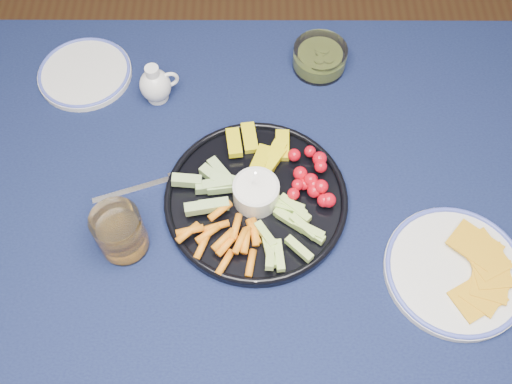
{
  "coord_description": "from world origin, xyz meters",
  "views": [
    {
      "loc": [
        0.03,
        -0.42,
        1.65
      ],
      "look_at": [
        0.03,
        0.08,
        0.78
      ],
      "focal_mm": 40.0,
      "sensor_mm": 36.0,
      "label": 1
    }
  ],
  "objects_px": {
    "pickle_bowl": "(320,58)",
    "cheese_plate": "(456,270)",
    "crudite_platter": "(255,197)",
    "juice_tumbler": "(121,234)",
    "dining_table": "(239,260)",
    "side_plate_extra": "(85,73)",
    "creamer_pitcher": "(156,85)"
  },
  "relations": [
    {
      "from": "cheese_plate",
      "to": "side_plate_extra",
      "type": "bearing_deg",
      "value": 147.85
    },
    {
      "from": "dining_table",
      "to": "creamer_pitcher",
      "type": "height_order",
      "value": "creamer_pitcher"
    },
    {
      "from": "crudite_platter",
      "to": "cheese_plate",
      "type": "xyz_separation_m",
      "value": [
        0.34,
        -0.13,
        -0.01
      ]
    },
    {
      "from": "juice_tumbler",
      "to": "cheese_plate",
      "type": "bearing_deg",
      "value": -5.19
    },
    {
      "from": "crudite_platter",
      "to": "pickle_bowl",
      "type": "relative_size",
      "value": 2.99
    },
    {
      "from": "creamer_pitcher",
      "to": "pickle_bowl",
      "type": "relative_size",
      "value": 0.78
    },
    {
      "from": "dining_table",
      "to": "side_plate_extra",
      "type": "bearing_deg",
      "value": 130.7
    },
    {
      "from": "dining_table",
      "to": "side_plate_extra",
      "type": "height_order",
      "value": "side_plate_extra"
    },
    {
      "from": "cheese_plate",
      "to": "crudite_platter",
      "type": "bearing_deg",
      "value": 158.24
    },
    {
      "from": "crudite_platter",
      "to": "creamer_pitcher",
      "type": "height_order",
      "value": "crudite_platter"
    },
    {
      "from": "crudite_platter",
      "to": "juice_tumbler",
      "type": "distance_m",
      "value": 0.24
    },
    {
      "from": "cheese_plate",
      "to": "side_plate_extra",
      "type": "height_order",
      "value": "cheese_plate"
    },
    {
      "from": "dining_table",
      "to": "side_plate_extra",
      "type": "xyz_separation_m",
      "value": [
        -0.32,
        0.37,
        0.1
      ]
    },
    {
      "from": "creamer_pitcher",
      "to": "juice_tumbler",
      "type": "xyz_separation_m",
      "value": [
        -0.03,
        -0.33,
        0.01
      ]
    },
    {
      "from": "crudite_platter",
      "to": "juice_tumbler",
      "type": "relative_size",
      "value": 3.35
    },
    {
      "from": "pickle_bowl",
      "to": "creamer_pitcher",
      "type": "bearing_deg",
      "value": -165.78
    },
    {
      "from": "dining_table",
      "to": "side_plate_extra",
      "type": "relative_size",
      "value": 8.73
    },
    {
      "from": "creamer_pitcher",
      "to": "juice_tumbler",
      "type": "distance_m",
      "value": 0.33
    },
    {
      "from": "dining_table",
      "to": "creamer_pitcher",
      "type": "distance_m",
      "value": 0.38
    },
    {
      "from": "creamer_pitcher",
      "to": "juice_tumbler",
      "type": "bearing_deg",
      "value": -95.0
    },
    {
      "from": "juice_tumbler",
      "to": "side_plate_extra",
      "type": "distance_m",
      "value": 0.4
    },
    {
      "from": "creamer_pitcher",
      "to": "side_plate_extra",
      "type": "xyz_separation_m",
      "value": [
        -0.16,
        0.06,
        -0.03
      ]
    },
    {
      "from": "crudite_platter",
      "to": "pickle_bowl",
      "type": "bearing_deg",
      "value": 67.85
    },
    {
      "from": "dining_table",
      "to": "cheese_plate",
      "type": "height_order",
      "value": "cheese_plate"
    },
    {
      "from": "creamer_pitcher",
      "to": "pickle_bowl",
      "type": "bearing_deg",
      "value": 14.22
    },
    {
      "from": "side_plate_extra",
      "to": "juice_tumbler",
      "type": "bearing_deg",
      "value": -71.57
    },
    {
      "from": "creamer_pitcher",
      "to": "side_plate_extra",
      "type": "relative_size",
      "value": 0.45
    },
    {
      "from": "pickle_bowl",
      "to": "cheese_plate",
      "type": "height_order",
      "value": "pickle_bowl"
    },
    {
      "from": "pickle_bowl",
      "to": "cheese_plate",
      "type": "distance_m",
      "value": 0.5
    },
    {
      "from": "side_plate_extra",
      "to": "dining_table",
      "type": "bearing_deg",
      "value": -49.3
    },
    {
      "from": "dining_table",
      "to": "pickle_bowl",
      "type": "height_order",
      "value": "pickle_bowl"
    },
    {
      "from": "juice_tumbler",
      "to": "side_plate_extra",
      "type": "relative_size",
      "value": 0.51
    }
  ]
}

